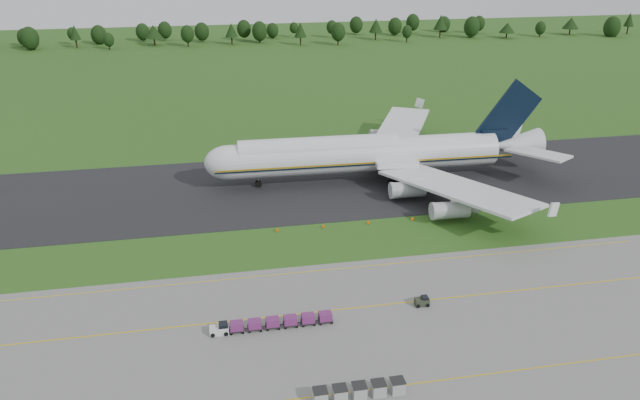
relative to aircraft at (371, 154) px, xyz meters
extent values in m
plane|color=#274F17|center=(-21.39, -28.93, -6.26)|extent=(600.00, 600.00, 0.00)
cube|color=slate|center=(-21.39, -62.93, -6.23)|extent=(300.00, 52.00, 0.06)
cube|color=black|center=(-21.39, -0.93, -6.22)|extent=(300.00, 40.00, 0.08)
cube|color=gold|center=(-21.39, -50.93, -6.20)|extent=(300.00, 0.25, 0.01)
cube|color=gold|center=(-21.39, -68.93, -6.20)|extent=(300.00, 0.20, 0.01)
cube|color=gold|center=(-21.39, -38.93, -6.20)|extent=(120.00, 0.20, 0.01)
cylinder|color=black|center=(-115.47, 197.11, -4.47)|extent=(0.70, 0.70, 3.59)
sphere|color=#1C3613|center=(-115.47, 197.11, -0.78)|extent=(8.48, 8.48, 8.48)
cylinder|color=black|center=(-94.90, 198.60, -4.26)|extent=(0.70, 0.70, 4.01)
cone|color=#1C3613|center=(-94.90, 198.60, 1.31)|extent=(5.05, 5.05, 7.13)
cylinder|color=black|center=(-78.69, 191.43, -4.75)|extent=(0.70, 0.70, 3.02)
sphere|color=#1C3613|center=(-78.69, 191.43, -1.65)|extent=(5.14, 5.14, 5.14)
cylinder|color=black|center=(-57.83, 199.05, -4.44)|extent=(0.70, 0.70, 3.65)
cone|color=#1C3613|center=(-57.83, 199.05, 0.62)|extent=(8.86, 8.86, 6.48)
cylinder|color=black|center=(-41.31, 192.34, -4.22)|extent=(0.70, 0.70, 4.08)
sphere|color=#1C3613|center=(-41.31, 192.34, -0.03)|extent=(6.49, 6.49, 6.49)
cylinder|color=black|center=(-19.65, 194.78, -4.35)|extent=(0.70, 0.70, 3.82)
cone|color=#1C3613|center=(-19.65, 194.78, 0.95)|extent=(6.42, 6.42, 6.79)
cylinder|color=black|center=(-5.27, 197.53, -4.35)|extent=(0.70, 0.70, 3.84)
sphere|color=#1C3613|center=(-5.27, 197.53, -0.40)|extent=(7.68, 7.68, 7.68)
cylinder|color=black|center=(14.03, 186.40, -4.26)|extent=(0.70, 0.70, 4.02)
cone|color=#1C3613|center=(14.03, 186.40, 1.32)|extent=(6.23, 6.23, 7.14)
cylinder|color=black|center=(32.59, 183.19, -4.15)|extent=(0.70, 0.70, 4.23)
sphere|color=#1C3613|center=(32.59, 183.19, 0.19)|extent=(7.10, 7.10, 7.10)
cylinder|color=black|center=(55.60, 196.05, -4.30)|extent=(0.70, 0.70, 3.92)
cone|color=#1C3613|center=(55.60, 196.05, 1.14)|extent=(7.14, 7.14, 6.97)
cylinder|color=black|center=(69.36, 185.71, -4.54)|extent=(0.70, 0.70, 3.46)
sphere|color=#1C3613|center=(69.36, 185.71, -0.99)|extent=(5.09, 5.09, 5.09)
cylinder|color=black|center=(91.84, 197.34, -4.13)|extent=(0.70, 0.70, 4.26)
cone|color=#1C3613|center=(91.84, 197.34, 1.79)|extent=(7.47, 7.47, 7.58)
cylinder|color=black|center=(107.88, 193.10, -4.36)|extent=(0.70, 0.70, 3.81)
sphere|color=#1C3613|center=(107.88, 193.10, -0.45)|extent=(8.36, 8.36, 8.36)
cylinder|color=black|center=(125.82, 188.05, -4.80)|extent=(0.70, 0.70, 2.94)
cone|color=#1C3613|center=(125.82, 188.05, -0.72)|extent=(8.35, 8.35, 5.22)
cylinder|color=black|center=(146.05, 189.65, -4.75)|extent=(0.70, 0.70, 3.02)
sphere|color=#1C3613|center=(146.05, 189.65, -1.65)|extent=(5.52, 5.52, 5.52)
cylinder|color=black|center=(165.67, 192.72, -4.58)|extent=(0.70, 0.70, 3.38)
cone|color=#1C3613|center=(165.67, 192.72, 0.12)|extent=(8.91, 8.91, 6.01)
cylinder|color=black|center=(184.60, 183.21, -4.65)|extent=(0.70, 0.70, 3.22)
sphere|color=#1C3613|center=(184.60, 183.21, -1.34)|extent=(8.95, 8.95, 8.95)
cylinder|color=black|center=(198.90, 189.48, -4.15)|extent=(0.70, 0.70, 4.23)
cone|color=#1C3613|center=(198.90, 189.48, 1.72)|extent=(5.34, 5.34, 7.51)
cylinder|color=silver|center=(-1.43, 0.03, -0.22)|extent=(60.56, 8.83, 7.50)
cylinder|color=silver|center=(-11.84, 0.26, 1.55)|extent=(35.53, 6.63, 5.85)
sphere|color=silver|center=(-31.62, 0.70, -0.22)|extent=(7.50, 7.50, 7.50)
cone|color=silver|center=(34.49, -0.76, 0.30)|extent=(11.61, 7.37, 7.12)
cube|color=gold|center=(-1.51, -3.74, -0.85)|extent=(66.64, 1.53, 0.36)
cube|color=silver|center=(12.14, -20.16, -1.16)|extent=(24.28, 36.52, 0.57)
cube|color=silver|center=(13.02, 19.61, -1.16)|extent=(25.48, 36.25, 0.57)
cylinder|color=#9A9CA1|center=(4.47, -13.22, -3.76)|extent=(7.36, 3.49, 3.33)
cylinder|color=#9A9CA1|center=(9.24, -24.79, -3.76)|extent=(7.36, 3.49, 3.33)
cylinder|color=#9A9CA1|center=(5.05, 13.02, -3.76)|extent=(7.36, 3.49, 3.33)
cylinder|color=#9A9CA1|center=(10.32, 24.36, -3.76)|extent=(7.36, 3.49, 3.33)
cube|color=black|center=(31.91, -0.70, 7.31)|extent=(15.20, 0.91, 16.72)
cube|color=silver|center=(35.88, -8.60, 0.61)|extent=(11.84, 14.57, 0.47)
cube|color=silver|center=(36.23, 7.02, 0.61)|extent=(12.22, 14.46, 0.47)
cylinder|color=slate|center=(-25.38, 0.56, -5.12)|extent=(0.37, 0.37, 2.29)
cylinder|color=black|center=(-25.38, 0.56, -5.59)|extent=(1.37, 0.97, 1.35)
cylinder|color=slate|center=(4.72, -4.79, -5.12)|extent=(0.37, 0.37, 2.29)
cylinder|color=black|center=(4.72, -4.79, -5.59)|extent=(1.37, 0.97, 1.35)
cylinder|color=slate|center=(4.92, 4.58, -5.12)|extent=(0.37, 0.37, 2.29)
cylinder|color=black|center=(4.92, 4.58, -5.59)|extent=(1.37, 0.97, 1.35)
cube|color=silver|center=(-36.23, -53.68, -5.65)|extent=(2.64, 1.42, 1.12)
cylinder|color=black|center=(-37.14, -54.39, -5.90)|extent=(0.61, 0.22, 0.61)
cube|color=black|center=(-33.79, -53.68, -5.85)|extent=(2.03, 1.53, 0.12)
cube|color=#5E2057|center=(-33.79, -53.68, -5.24)|extent=(1.83, 1.42, 1.12)
cylinder|color=black|center=(-34.60, -54.39, -6.03)|extent=(0.35, 0.15, 0.35)
cube|color=black|center=(-31.25, -53.68, -5.85)|extent=(2.03, 1.53, 0.12)
cube|color=#5E2057|center=(-31.25, -53.68, -5.24)|extent=(1.83, 1.42, 1.12)
cylinder|color=black|center=(-32.06, -54.39, -6.03)|extent=(0.35, 0.15, 0.35)
cube|color=black|center=(-28.70, -53.68, -5.85)|extent=(2.03, 1.53, 0.12)
cube|color=#5E2057|center=(-28.70, -53.68, -5.24)|extent=(1.83, 1.42, 1.12)
cylinder|color=black|center=(-29.52, -54.39, -6.03)|extent=(0.35, 0.15, 0.35)
cube|color=black|center=(-26.16, -53.68, -5.85)|extent=(2.03, 1.53, 0.12)
cube|color=#5E2057|center=(-26.16, -53.68, -5.24)|extent=(1.83, 1.42, 1.12)
cylinder|color=black|center=(-26.97, -54.39, -6.03)|extent=(0.35, 0.15, 0.35)
cube|color=black|center=(-23.62, -53.68, -5.85)|extent=(2.03, 1.53, 0.12)
cube|color=#5E2057|center=(-23.62, -53.68, -5.24)|extent=(1.83, 1.42, 1.12)
cylinder|color=black|center=(-24.43, -54.39, -6.03)|extent=(0.35, 0.15, 0.35)
cube|color=black|center=(-21.08, -53.68, -5.85)|extent=(2.03, 1.53, 0.12)
cube|color=#5E2057|center=(-21.08, -53.68, -5.24)|extent=(1.83, 1.42, 1.12)
cylinder|color=black|center=(-21.89, -54.39, -6.03)|extent=(0.35, 0.15, 0.35)
cylinder|color=black|center=(-36.23, -53.68, -5.90)|extent=(0.61, 0.22, 0.61)
cube|color=#293022|center=(-5.95, -52.10, -5.63)|extent=(2.14, 1.32, 1.16)
cylinder|color=black|center=(-6.68, -52.73, -5.91)|extent=(0.59, 0.21, 0.59)
cylinder|color=black|center=(-5.21, -51.46, -5.91)|extent=(0.59, 0.21, 0.59)
cube|color=#969696|center=(-24.94, -69.91, -5.39)|extent=(1.64, 1.64, 1.64)
cube|color=black|center=(-24.94, -69.91, -4.53)|extent=(1.74, 1.74, 0.08)
cube|color=#969696|center=(-22.54, -69.91, -5.39)|extent=(1.64, 1.64, 1.64)
cube|color=black|center=(-22.54, -69.91, -4.53)|extent=(1.74, 1.74, 0.08)
cube|color=#969696|center=(-20.14, -69.91, -5.39)|extent=(1.64, 1.64, 1.64)
cube|color=black|center=(-20.14, -69.91, -4.53)|extent=(1.74, 1.74, 0.08)
cube|color=#969696|center=(-17.74, -69.91, -5.39)|extent=(1.64, 1.64, 1.64)
cube|color=black|center=(-17.74, -69.91, -4.53)|extent=(1.74, 1.74, 0.08)
cube|color=#969696|center=(-15.34, -69.91, -5.39)|extent=(1.64, 1.64, 1.64)
cube|color=black|center=(-15.34, -69.91, -4.53)|extent=(1.74, 1.74, 0.08)
cube|color=#DF5B07|center=(-24.19, -22.86, -5.96)|extent=(0.50, 0.12, 0.60)
cube|color=black|center=(-24.19, -22.86, -6.24)|extent=(0.30, 0.30, 0.04)
cube|color=#DF5B07|center=(-15.31, -22.86, -5.96)|extent=(0.50, 0.12, 0.60)
cube|color=black|center=(-15.31, -22.86, -6.24)|extent=(0.30, 0.30, 0.04)
cube|color=#DF5B07|center=(-6.43, -22.86, -5.96)|extent=(0.50, 0.12, 0.60)
cube|color=black|center=(-6.43, -22.86, -6.24)|extent=(0.30, 0.30, 0.04)
cube|color=#DF5B07|center=(2.45, -22.86, -5.96)|extent=(0.50, 0.12, 0.60)
cube|color=black|center=(2.45, -22.86, -6.24)|extent=(0.30, 0.30, 0.04)
camera|label=1|loc=(-36.03, -127.90, 45.37)|focal=35.00mm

